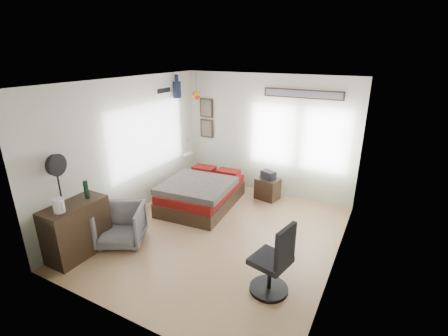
{
  "coord_description": "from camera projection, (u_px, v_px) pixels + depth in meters",
  "views": [
    {
      "loc": [
        2.5,
        -4.46,
        3.16
      ],
      "look_at": [
        -0.1,
        0.4,
        1.15
      ],
      "focal_mm": 26.0,
      "sensor_mm": 36.0,
      "label": 1
    }
  ],
  "objects": [
    {
      "name": "bottle",
      "position": [
        86.0,
        190.0,
        5.2
      ],
      "size": [
        0.07,
        0.07,
        0.3
      ],
      "primitive_type": "cylinder",
      "color": "black",
      "rests_on": "dresser"
    },
    {
      "name": "armchair",
      "position": [
        121.0,
        225.0,
        5.54
      ],
      "size": [
        1.0,
        1.01,
        0.69
      ],
      "primitive_type": "imported",
      "rotation": [
        0.0,
        0.0,
        0.5
      ],
      "color": "slate",
      "rests_on": "ground_plane"
    },
    {
      "name": "stand_fan",
      "position": [
        56.0,
        166.0,
        4.8
      ],
      "size": [
        0.14,
        0.34,
        0.83
      ],
      "rotation": [
        0.0,
        0.0,
        0.17
      ],
      "color": "black",
      "rests_on": "dresser"
    },
    {
      "name": "kettle",
      "position": [
        59.0,
        205.0,
        4.77
      ],
      "size": [
        0.19,
        0.16,
        0.22
      ],
      "rotation": [
        0.0,
        0.0,
        0.03
      ],
      "color": "silver",
      "rests_on": "dresser"
    },
    {
      "name": "dresser",
      "position": [
        77.0,
        229.0,
        5.21
      ],
      "size": [
        0.48,
        1.0,
        0.9
      ],
      "primitive_type": "cube",
      "color": "black",
      "rests_on": "ground_plane"
    },
    {
      "name": "ground_plane",
      "position": [
        218.0,
        235.0,
        5.89
      ],
      "size": [
        4.0,
        4.5,
        0.01
      ],
      "primitive_type": "cube",
      "color": "#AF7D51"
    },
    {
      "name": "bed",
      "position": [
        201.0,
        193.0,
        6.93
      ],
      "size": [
        1.47,
        1.96,
        0.59
      ],
      "rotation": [
        0.0,
        0.0,
        0.09
      ],
      "color": "black",
      "rests_on": "ground_plane"
    },
    {
      "name": "nightstand",
      "position": [
        268.0,
        189.0,
        7.26
      ],
      "size": [
        0.54,
        0.46,
        0.48
      ],
      "primitive_type": "cube",
      "rotation": [
        0.0,
        0.0,
        -0.18
      ],
      "color": "black",
      "rests_on": "ground_plane"
    },
    {
      "name": "black_bag",
      "position": [
        268.0,
        175.0,
        7.14
      ],
      "size": [
        0.36,
        0.31,
        0.18
      ],
      "primitive_type": "cube",
      "rotation": [
        0.0,
        0.0,
        -0.41
      ],
      "color": "black",
      "rests_on": "nightstand"
    },
    {
      "name": "task_chair",
      "position": [
        274.0,
        266.0,
        4.35
      ],
      "size": [
        0.57,
        0.57,
        1.08
      ],
      "rotation": [
        0.0,
        0.0,
        -0.21
      ],
      "color": "black",
      "rests_on": "ground_plane"
    },
    {
      "name": "room_shell",
      "position": [
        219.0,
        147.0,
        5.52
      ],
      "size": [
        4.02,
        4.52,
        2.71
      ],
      "color": "silver",
      "rests_on": "ground_plane"
    },
    {
      "name": "wall_decor",
      "position": [
        217.0,
        100.0,
        7.28
      ],
      "size": [
        3.55,
        1.32,
        1.44
      ],
      "color": "#382618",
      "rests_on": "room_shell"
    }
  ]
}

